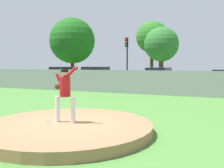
{
  "coord_description": "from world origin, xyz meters",
  "views": [
    {
      "loc": [
        4.08,
        -6.26,
        2.01
      ],
      "look_at": [
        -0.05,
        3.47,
        1.18
      ],
      "focal_mm": 40.57,
      "sensor_mm": 36.0,
      "label": 1
    }
  ],
  "objects_px": {
    "parked_car_white": "(159,78)",
    "pitcher_youth": "(65,90)",
    "parked_car_teal": "(224,81)",
    "traffic_cone_orange": "(182,84)",
    "parked_car_navy": "(64,77)",
    "parked_car_champagne": "(96,77)",
    "baseball": "(48,121)",
    "traffic_light_near": "(127,52)"
  },
  "relations": [
    {
      "from": "parked_car_teal",
      "to": "traffic_light_near",
      "type": "distance_m",
      "value": 10.12
    },
    {
      "from": "parked_car_teal",
      "to": "traffic_cone_orange",
      "type": "bearing_deg",
      "value": 142.65
    },
    {
      "from": "parked_car_champagne",
      "to": "traffic_cone_orange",
      "type": "relative_size",
      "value": 8.83
    },
    {
      "from": "parked_car_navy",
      "to": "traffic_light_near",
      "type": "distance_m",
      "value": 6.85
    },
    {
      "from": "parked_car_white",
      "to": "traffic_cone_orange",
      "type": "distance_m",
      "value": 2.93
    },
    {
      "from": "baseball",
      "to": "traffic_light_near",
      "type": "relative_size",
      "value": 0.02
    },
    {
      "from": "pitcher_youth",
      "to": "parked_car_white",
      "type": "bearing_deg",
      "value": 91.85
    },
    {
      "from": "pitcher_youth",
      "to": "parked_car_navy",
      "type": "relative_size",
      "value": 0.4
    },
    {
      "from": "parked_car_champagne",
      "to": "parked_car_teal",
      "type": "distance_m",
      "value": 10.58
    },
    {
      "from": "parked_car_champagne",
      "to": "parked_car_white",
      "type": "bearing_deg",
      "value": 7.28
    },
    {
      "from": "pitcher_youth",
      "to": "parked_car_teal",
      "type": "height_order",
      "value": "pitcher_youth"
    },
    {
      "from": "pitcher_youth",
      "to": "traffic_cone_orange",
      "type": "xyz_separation_m",
      "value": [
        1.14,
        17.15,
        -0.99
      ]
    },
    {
      "from": "pitcher_youth",
      "to": "baseball",
      "type": "height_order",
      "value": "pitcher_youth"
    },
    {
      "from": "traffic_light_near",
      "to": "baseball",
      "type": "bearing_deg",
      "value": -77.57
    },
    {
      "from": "pitcher_youth",
      "to": "parked_car_navy",
      "type": "distance_m",
      "value": 16.91
    },
    {
      "from": "parked_car_white",
      "to": "traffic_light_near",
      "type": "xyz_separation_m",
      "value": [
        -4.08,
        3.42,
        2.39
      ]
    },
    {
      "from": "parked_car_champagne",
      "to": "baseball",
      "type": "bearing_deg",
      "value": -68.86
    },
    {
      "from": "traffic_cone_orange",
      "to": "traffic_light_near",
      "type": "xyz_separation_m",
      "value": [
        -5.69,
        1.05,
        2.96
      ]
    },
    {
      "from": "parked_car_champagne",
      "to": "parked_car_navy",
      "type": "bearing_deg",
      "value": -179.21
    },
    {
      "from": "parked_car_white",
      "to": "traffic_cone_orange",
      "type": "relative_size",
      "value": 8.74
    },
    {
      "from": "parked_car_teal",
      "to": "parked_car_navy",
      "type": "xyz_separation_m",
      "value": [
        -13.98,
        -0.52,
        0.06
      ]
    },
    {
      "from": "parked_car_teal",
      "to": "pitcher_youth",
      "type": "bearing_deg",
      "value": -107.39
    },
    {
      "from": "pitcher_youth",
      "to": "parked_car_white",
      "type": "xyz_separation_m",
      "value": [
        -0.48,
        14.78,
        -0.42
      ]
    },
    {
      "from": "baseball",
      "to": "traffic_light_near",
      "type": "xyz_separation_m",
      "value": [
        -4.04,
        18.35,
        2.91
      ]
    },
    {
      "from": "parked_car_white",
      "to": "pitcher_youth",
      "type": "bearing_deg",
      "value": -88.15
    },
    {
      "from": "pitcher_youth",
      "to": "baseball",
      "type": "bearing_deg",
      "value": -163.34
    },
    {
      "from": "pitcher_youth",
      "to": "parked_car_white",
      "type": "distance_m",
      "value": 14.79
    },
    {
      "from": "parked_car_teal",
      "to": "traffic_cone_orange",
      "type": "distance_m",
      "value": 4.32
    },
    {
      "from": "baseball",
      "to": "parked_car_navy",
      "type": "relative_size",
      "value": 0.02
    },
    {
      "from": "parked_car_champagne",
      "to": "parked_car_teal",
      "type": "bearing_deg",
      "value": 2.57
    },
    {
      "from": "parked_car_white",
      "to": "parked_car_navy",
      "type": "bearing_deg",
      "value": -175.19
    },
    {
      "from": "parked_car_teal",
      "to": "parked_car_navy",
      "type": "bearing_deg",
      "value": -177.86
    },
    {
      "from": "parked_car_champagne",
      "to": "parked_car_white",
      "type": "distance_m",
      "value": 5.58
    },
    {
      "from": "parked_car_white",
      "to": "traffic_light_near",
      "type": "relative_size",
      "value": 1.02
    },
    {
      "from": "parked_car_white",
      "to": "parked_car_teal",
      "type": "bearing_deg",
      "value": -2.65
    },
    {
      "from": "baseball",
      "to": "parked_car_white",
      "type": "bearing_deg",
      "value": 89.88
    },
    {
      "from": "traffic_cone_orange",
      "to": "parked_car_white",
      "type": "bearing_deg",
      "value": -124.3
    },
    {
      "from": "traffic_cone_orange",
      "to": "parked_car_navy",
      "type": "bearing_deg",
      "value": -163.52
    },
    {
      "from": "baseball",
      "to": "parked_car_teal",
      "type": "distance_m",
      "value": 15.55
    },
    {
      "from": "baseball",
      "to": "parked_car_champagne",
      "type": "bearing_deg",
      "value": 111.14
    },
    {
      "from": "baseball",
      "to": "parked_car_white",
      "type": "distance_m",
      "value": 14.94
    },
    {
      "from": "parked_car_teal",
      "to": "parked_car_white",
      "type": "xyz_separation_m",
      "value": [
        -5.03,
        0.23,
        0.06
      ]
    }
  ]
}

